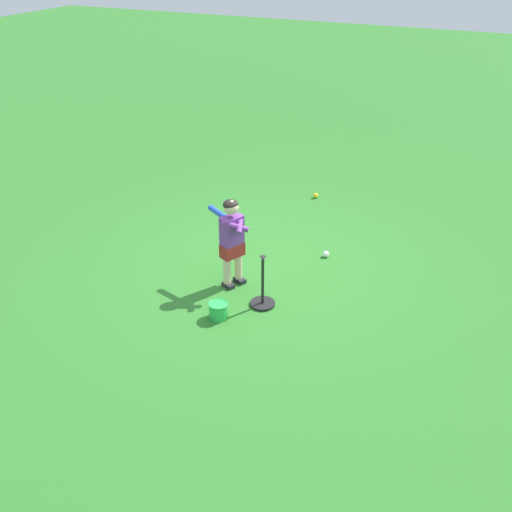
# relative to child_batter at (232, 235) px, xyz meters

# --- Properties ---
(ground_plane) EXTENTS (40.00, 40.00, 0.00)m
(ground_plane) POSITION_rel_child_batter_xyz_m (-0.57, 0.17, -0.65)
(ground_plane) COLOR #2D7528
(child_batter) EXTENTS (0.33, 0.60, 1.08)m
(child_batter) POSITION_rel_child_batter_xyz_m (0.00, 0.00, 0.00)
(child_batter) COLOR #232328
(child_batter) RESTS_ON ground
(play_ball_far_right) EXTENTS (0.08, 0.08, 0.08)m
(play_ball_far_right) POSITION_rel_child_batter_xyz_m (-1.07, 0.79, -0.61)
(play_ball_far_right) COLOR white
(play_ball_far_right) RESTS_ON ground
(play_ball_behind_batter) EXTENTS (0.08, 0.08, 0.08)m
(play_ball_behind_batter) POSITION_rel_child_batter_xyz_m (-2.76, 0.05, -0.61)
(play_ball_behind_batter) COLOR yellow
(play_ball_behind_batter) RESTS_ON ground
(batting_tee) EXTENTS (0.28, 0.28, 0.62)m
(batting_tee) POSITION_rel_child_batter_xyz_m (0.25, 0.50, -0.55)
(batting_tee) COLOR black
(batting_tee) RESTS_ON ground
(toy_bucket) EXTENTS (0.22, 0.22, 0.19)m
(toy_bucket) POSITION_rel_child_batter_xyz_m (0.68, 0.17, -0.55)
(toy_bucket) COLOR green
(toy_bucket) RESTS_ON ground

